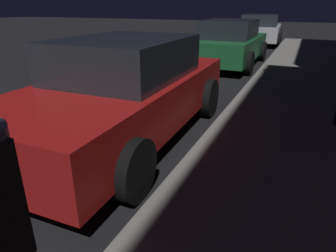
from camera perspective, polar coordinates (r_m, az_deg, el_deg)
car_red at (r=4.37m, az=-8.22°, el=6.70°), size 2.05×4.37×1.43m
car_green at (r=10.17m, az=11.58°, el=15.20°), size 1.99×4.18×1.43m
car_silver at (r=16.67m, az=17.19°, el=17.28°), size 2.31×4.53×1.43m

